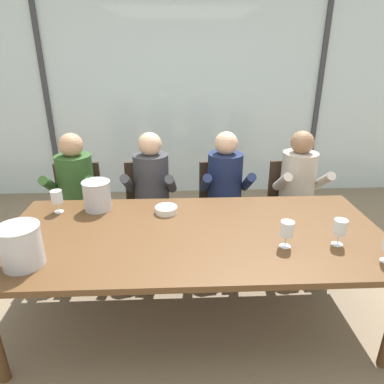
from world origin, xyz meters
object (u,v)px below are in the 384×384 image
at_px(chair_right_of_center, 292,200).
at_px(person_navy_polo, 226,189).
at_px(person_olive_shirt, 75,192).
at_px(person_charcoal_jacket, 151,190).
at_px(wine_glass_near_bucket, 287,230).
at_px(wine_glass_by_left_taster, 57,198).
at_px(dining_table, 194,239).
at_px(tasting_bowl, 166,210).
at_px(chair_left_of_center, 148,201).
at_px(chair_near_curtain, 79,203).
at_px(wine_glass_by_right_taster, 340,228).
at_px(person_beige_jumper, 300,188).
at_px(ice_bucket_primary, 97,195).
at_px(ice_bucket_secondary, 21,245).
at_px(chair_center, 222,201).

relative_size(chair_right_of_center, person_navy_polo, 0.73).
xyz_separation_m(person_olive_shirt, person_charcoal_jacket, (0.68, 0.00, 0.00)).
bearing_deg(person_navy_polo, wine_glass_near_bucket, -78.79).
height_order(wine_glass_by_left_taster, wine_glass_near_bucket, same).
xyz_separation_m(dining_table, wine_glass_near_bucket, (0.56, -0.21, 0.17)).
distance_m(person_charcoal_jacket, tasting_bowl, 0.57).
xyz_separation_m(chair_left_of_center, person_navy_polo, (0.73, -0.15, 0.17)).
distance_m(chair_near_curtain, wine_glass_by_left_taster, 0.70).
bearing_deg(person_olive_shirt, wine_glass_by_right_taster, -28.24).
distance_m(chair_near_curtain, person_beige_jumper, 2.09).
distance_m(chair_near_curtain, chair_right_of_center, 2.06).
distance_m(person_beige_jumper, ice_bucket_primary, 1.81).
bearing_deg(chair_right_of_center, tasting_bowl, -154.74).
height_order(ice_bucket_secondary, tasting_bowl, ice_bucket_secondary).
distance_m(person_charcoal_jacket, person_navy_polo, 0.69).
distance_m(chair_left_of_center, person_olive_shirt, 0.68).
distance_m(chair_center, wine_glass_near_bucket, 1.25).
height_order(dining_table, chair_left_of_center, chair_left_of_center).
height_order(chair_near_curtain, person_navy_polo, person_navy_polo).
bearing_deg(wine_glass_by_left_taster, ice_bucket_secondary, -88.29).
height_order(tasting_bowl, wine_glass_by_left_taster, wine_glass_by_left_taster).
xyz_separation_m(chair_left_of_center, wine_glass_by_left_taster, (-0.62, -0.64, 0.33)).
height_order(chair_near_curtain, wine_glass_by_right_taster, wine_glass_by_right_taster).
distance_m(person_beige_jumper, wine_glass_by_left_taster, 2.10).
bearing_deg(chair_right_of_center, ice_bucket_primary, -165.42).
relative_size(chair_center, person_olive_shirt, 0.73).
xyz_separation_m(dining_table, chair_right_of_center, (1.00, 0.98, -0.15)).
xyz_separation_m(chair_near_curtain, ice_bucket_primary, (0.33, -0.58, 0.33)).
relative_size(chair_left_of_center, ice_bucket_primary, 3.87).
height_order(chair_center, person_beige_jumper, person_beige_jumper).
bearing_deg(person_beige_jumper, wine_glass_by_right_taster, -97.98).
bearing_deg(person_navy_polo, dining_table, -112.18).
height_order(ice_bucket_primary, wine_glass_by_left_taster, ice_bucket_primary).
bearing_deg(person_beige_jumper, wine_glass_near_bucket, -114.75).
relative_size(chair_left_of_center, chair_right_of_center, 1.00).
distance_m(person_navy_polo, ice_bucket_secondary, 1.79).
relative_size(person_olive_shirt, wine_glass_by_left_taster, 6.92).
height_order(person_charcoal_jacket, person_beige_jumper, same).
bearing_deg(dining_table, chair_near_curtain, 137.05).
bearing_deg(person_charcoal_jacket, dining_table, -63.18).
height_order(person_olive_shirt, wine_glass_by_left_taster, person_olive_shirt).
bearing_deg(wine_glass_near_bucket, tasting_bowl, 145.65).
bearing_deg(person_beige_jumper, dining_table, -141.36).
relative_size(person_navy_polo, wine_glass_by_left_taster, 6.92).
height_order(wine_glass_by_left_taster, wine_glass_by_right_taster, same).
xyz_separation_m(ice_bucket_primary, wine_glass_by_left_taster, (-0.29, -0.04, 0.00)).
distance_m(chair_near_curtain, person_olive_shirt, 0.22).
bearing_deg(ice_bucket_secondary, chair_center, 44.96).
bearing_deg(wine_glass_near_bucket, wine_glass_by_right_taster, 1.58).
distance_m(ice_bucket_secondary, wine_glass_by_right_taster, 1.90).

